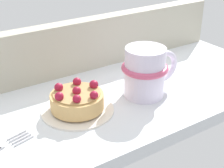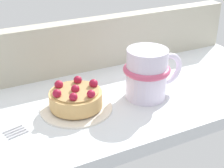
# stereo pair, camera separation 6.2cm
# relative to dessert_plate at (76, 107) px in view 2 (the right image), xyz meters

# --- Properties ---
(ground_plane) EXTENTS (0.86, 0.32, 0.03)m
(ground_plane) POSITION_rel_dessert_plate_xyz_m (0.04, 0.02, -0.02)
(ground_plane) COLOR silver
(window_rail_back) EXTENTS (0.84, 0.04, 0.11)m
(window_rail_back) POSITION_rel_dessert_plate_xyz_m (0.04, 0.16, 0.05)
(window_rail_back) COLOR #B2AD99
(window_rail_back) RESTS_ON ground_plane
(dessert_plate) EXTENTS (0.13, 0.13, 0.01)m
(dessert_plate) POSITION_rel_dessert_plate_xyz_m (0.00, 0.00, 0.00)
(dessert_plate) COLOR silver
(dessert_plate) RESTS_ON ground_plane
(raspberry_tart) EXTENTS (0.10, 0.10, 0.04)m
(raspberry_tart) POSITION_rel_dessert_plate_xyz_m (0.00, 0.00, 0.02)
(raspberry_tart) COLOR tan
(raspberry_tart) RESTS_ON dessert_plate
(coffee_mug) EXTENTS (0.13, 0.09, 0.10)m
(coffee_mug) POSITION_rel_dessert_plate_xyz_m (0.14, -0.02, 0.05)
(coffee_mug) COLOR silver
(coffee_mug) RESTS_ON ground_plane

